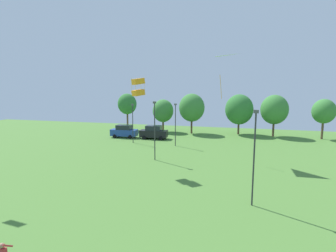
# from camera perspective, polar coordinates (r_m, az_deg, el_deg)

# --- Properties ---
(kite_flying_0) EXTENTS (3.53, 3.45, 4.09)m
(kite_flying_0) POSITION_cam_1_polar(r_m,az_deg,el_deg) (32.02, 10.28, 12.68)
(kite_flying_0) COLOR white
(kite_flying_1) EXTENTS (1.56, 1.56, 1.90)m
(kite_flying_1) POSITION_cam_1_polar(r_m,az_deg,el_deg) (27.98, -6.52, 8.42)
(kite_flying_1) COLOR orange
(parked_car_leftmost) EXTENTS (4.74, 2.10, 2.23)m
(parked_car_leftmost) POSITION_cam_1_polar(r_m,az_deg,el_deg) (46.92, -9.54, -1.14)
(parked_car_leftmost) COLOR #234299
(parked_car_leftmost) RESTS_ON ground
(parked_car_second_from_left) EXTENTS (4.80, 2.20, 2.30)m
(parked_car_second_from_left) POSITION_cam_1_polar(r_m,az_deg,el_deg) (45.15, -3.14, -1.37)
(parked_car_second_from_left) COLOR black
(parked_car_second_from_left) RESTS_ON ground
(light_post_0) EXTENTS (0.36, 0.20, 6.40)m
(light_post_0) POSITION_cam_1_polar(r_m,az_deg,el_deg) (39.12, 1.62, 0.82)
(light_post_0) COLOR #2D2D33
(light_post_0) RESTS_ON ground
(light_post_1) EXTENTS (0.36, 0.20, 6.21)m
(light_post_1) POSITION_cam_1_polar(r_m,az_deg,el_deg) (41.80, -7.69, 1.08)
(light_post_1) COLOR #2D2D33
(light_post_1) RESTS_ON ground
(light_post_2) EXTENTS (0.36, 0.20, 7.10)m
(light_post_2) POSITION_cam_1_polar(r_m,az_deg,el_deg) (19.96, 18.25, -5.66)
(light_post_2) COLOR #2D2D33
(light_post_2) RESTS_ON ground
(light_post_3) EXTENTS (0.36, 0.20, 7.09)m
(light_post_3) POSITION_cam_1_polar(r_m,az_deg,el_deg) (31.26, -2.92, -0.38)
(light_post_3) COLOR #2D2D33
(light_post_3) RESTS_ON ground
(treeline_tree_0) EXTENTS (3.91, 3.91, 7.59)m
(treeline_tree_0) POSITION_cam_1_polar(r_m,az_deg,el_deg) (55.35, -8.88, 4.75)
(treeline_tree_0) COLOR brown
(treeline_tree_0) RESTS_ON ground
(treeline_tree_1) EXTENTS (4.13, 4.13, 6.48)m
(treeline_tree_1) POSITION_cam_1_polar(r_m,az_deg,el_deg) (52.27, -1.08, 3.32)
(treeline_tree_1) COLOR brown
(treeline_tree_1) RESTS_ON ground
(treeline_tree_2) EXTENTS (4.87, 4.87, 7.66)m
(treeline_tree_2) POSITION_cam_1_polar(r_m,az_deg,el_deg) (50.34, 5.20, 3.99)
(treeline_tree_2) COLOR brown
(treeline_tree_2) RESTS_ON ground
(treeline_tree_3) EXTENTS (5.15, 5.15, 7.55)m
(treeline_tree_3) POSITION_cam_1_polar(r_m,az_deg,el_deg) (50.96, 15.22, 3.49)
(treeline_tree_3) COLOR brown
(treeline_tree_3) RESTS_ON ground
(treeline_tree_4) EXTENTS (4.80, 4.80, 7.51)m
(treeline_tree_4) POSITION_cam_1_polar(r_m,az_deg,el_deg) (50.67, 22.15, 3.32)
(treeline_tree_4) COLOR brown
(treeline_tree_4) RESTS_ON ground
(treeline_tree_5) EXTENTS (3.77, 3.77, 6.87)m
(treeline_tree_5) POSITION_cam_1_polar(r_m,az_deg,el_deg) (51.55, 30.81, 2.75)
(treeline_tree_5) COLOR brown
(treeline_tree_5) RESTS_ON ground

